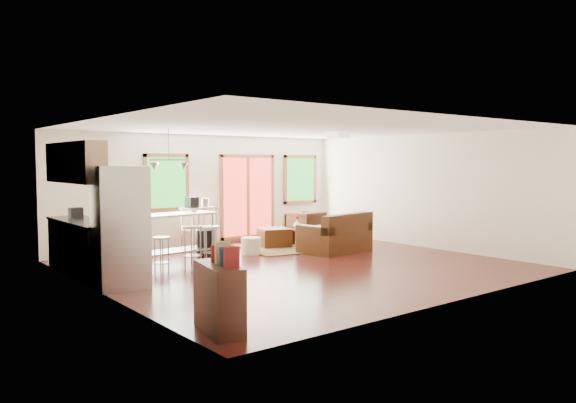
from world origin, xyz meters
TOP-DOWN VIEW (x-y plane):
  - floor at (0.00, 0.00)m, footprint 7.50×7.00m
  - ceiling at (0.00, 0.00)m, footprint 7.50×7.00m
  - back_wall at (0.00, 3.51)m, footprint 7.50×0.02m
  - left_wall at (-3.76, 0.00)m, footprint 0.02×7.00m
  - right_wall at (3.76, 0.00)m, footprint 0.02×7.00m
  - front_wall at (0.00, -3.51)m, footprint 7.50×0.02m
  - window_left at (-1.00, 3.46)m, footprint 1.10×0.05m
  - french_doors at (1.20, 3.46)m, footprint 1.60×0.05m
  - window_right at (2.90, 3.46)m, footprint 1.10×0.05m
  - rug at (1.42, 1.79)m, footprint 2.74×2.29m
  - loveseat at (1.72, 0.76)m, footprint 1.72×1.16m
  - coffee_table at (1.90, 1.77)m, footprint 1.07×0.76m
  - armchair at (2.31, 2.57)m, footprint 0.90×0.86m
  - ottoman at (1.04, 2.15)m, footprint 0.83×0.83m
  - pouf at (0.03, 1.62)m, footprint 0.52×0.52m
  - vase at (1.64, 2.05)m, footprint 0.20×0.21m
  - book at (2.17, 1.61)m, footprint 0.22×0.09m
  - cabinets at (-3.49, 1.70)m, footprint 0.64×2.24m
  - refrigerator at (-3.34, 0.26)m, footprint 0.85×0.82m
  - island at (-1.76, 1.56)m, footprint 1.59×0.74m
  - cup at (-1.28, 1.69)m, footprint 0.12×0.10m
  - bar_stool_a at (-2.39, 0.84)m, footprint 0.36×0.36m
  - bar_stool_b at (-1.73, 0.93)m, footprint 0.42×0.42m
  - bar_stool_c at (-1.23, 1.16)m, footprint 0.44×0.44m
  - trash_can at (-1.10, 1.57)m, footprint 0.44×0.44m
  - kitchen_cart at (-0.39, 3.13)m, footprint 0.85×0.63m
  - bookshelf at (-3.35, -2.68)m, footprint 0.52×0.94m
  - ceiling_flush at (1.60, 0.60)m, footprint 0.35×0.35m
  - pendant_light at (-1.90, 1.50)m, footprint 0.80×0.18m

SIDE VIEW (x-z plane):
  - floor at x=0.00m, z-range -0.02..0.00m
  - rug at x=1.42m, z-range 0.00..0.02m
  - pouf at x=0.03m, z-range 0.00..0.36m
  - ottoman at x=1.04m, z-range 0.00..0.44m
  - trash_can at x=-1.10m, z-range 0.00..0.67m
  - loveseat at x=1.72m, z-range -0.09..0.76m
  - coffee_table at x=1.90m, z-range 0.14..0.53m
  - armchair at x=2.31m, z-range 0.00..0.81m
  - bookshelf at x=-3.35m, z-range -0.11..0.93m
  - bar_stool_a at x=-2.39m, z-range 0.16..0.81m
  - vase at x=1.64m, z-range 0.36..0.68m
  - bar_stool_c at x=-1.23m, z-range 0.18..0.91m
  - book at x=2.17m, z-range 0.40..0.70m
  - bar_stool_b at x=-1.73m, z-range 0.19..0.99m
  - island at x=-1.76m, z-range 0.18..1.16m
  - kitchen_cart at x=-0.39m, z-range 0.21..1.39m
  - cabinets at x=-3.49m, z-range -0.22..2.08m
  - refrigerator at x=-3.34m, z-range 0.00..1.90m
  - cup at x=-1.28m, z-range 0.95..1.06m
  - french_doors at x=1.20m, z-range 0.05..2.15m
  - back_wall at x=0.00m, z-range 0.00..2.60m
  - left_wall at x=-3.76m, z-range 0.00..2.60m
  - right_wall at x=3.76m, z-range 0.00..2.60m
  - front_wall at x=0.00m, z-range 0.00..2.60m
  - window_left at x=-1.00m, z-range 0.85..2.15m
  - window_right at x=2.90m, z-range 0.85..2.15m
  - pendant_light at x=-1.90m, z-range 1.50..2.29m
  - ceiling_flush at x=1.60m, z-range 2.47..2.59m
  - ceiling at x=0.00m, z-range 2.60..2.62m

